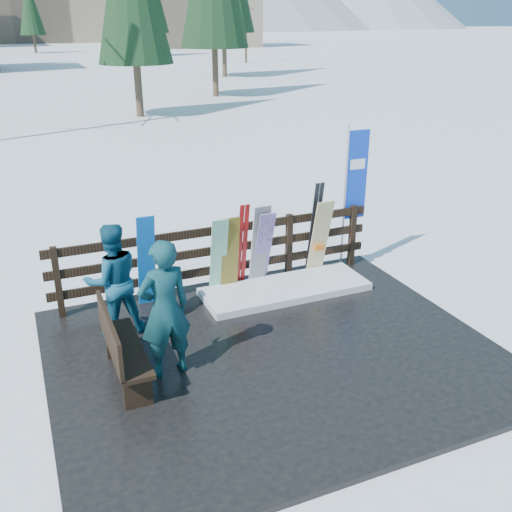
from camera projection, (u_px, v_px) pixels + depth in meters
name	position (u px, v px, depth m)	size (l,w,h in m)	color
ground	(274.00, 356.00, 7.96)	(700.00, 700.00, 0.00)	white
deck	(274.00, 353.00, 7.94)	(6.00, 5.00, 0.08)	black
fence	(219.00, 252.00, 9.54)	(5.60, 0.10, 1.15)	black
snow_patch	(285.00, 289.00, 9.61)	(2.81, 1.00, 0.12)	white
bench	(120.00, 346.00, 7.07)	(0.40, 1.50, 0.97)	black
snowboard_0	(146.00, 262.00, 8.84)	(0.27, 0.03, 1.60)	blue
snowboard_1	(219.00, 256.00, 9.31)	(0.28, 0.03, 1.38)	white
snowboard_2	(230.00, 255.00, 9.39)	(0.29, 0.03, 1.36)	gold
snowboard_3	(263.00, 249.00, 9.60)	(0.28, 0.03, 1.43)	silver
snowboard_4	(259.00, 246.00, 9.55)	(0.29, 0.03, 1.50)	black
snowboard_5	(320.00, 238.00, 9.98)	(0.32, 0.03, 1.47)	silver
ski_pair_a	(242.00, 246.00, 9.50)	(0.16, 0.30, 1.53)	#AE1516
ski_pair_b	(314.00, 229.00, 9.95)	(0.17, 0.30, 1.74)	black
rental_flag	(354.00, 181.00, 10.16)	(0.45, 0.04, 2.60)	silver
person_front	(165.00, 309.00, 7.09)	(0.67, 0.44, 1.85)	#12574C
person_back	(113.00, 280.00, 8.07)	(0.82, 0.64, 1.69)	navy
trees	(74.00, 1.00, 49.12)	(42.17, 68.87, 13.69)	#382B1E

